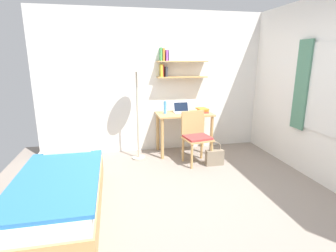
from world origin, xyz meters
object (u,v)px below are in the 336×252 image
water_bottle (165,107)px  laptop (181,110)px  desk (184,121)px  standing_lamp (136,70)px  bed (61,192)px  desk_chair (196,135)px  handbag (215,157)px  book_stack (203,110)px

water_bottle → laptop: bearing=9.2°
desk → standing_lamp: bearing=-170.9°
bed → laptop: (1.89, 1.68, 0.58)m
desk → desk_chair: size_ratio=1.15×
desk_chair → handbag: bearing=-35.0°
standing_lamp → bed: bearing=-125.4°
standing_lamp → handbag: (1.22, -0.57, -1.41)m
bed → book_stack: 2.84m
desk → water_bottle: (-0.36, 0.01, 0.26)m
desk → handbag: desk is taller
standing_lamp → handbag: standing_lamp is taller
desk_chair → standing_lamp: (-0.94, 0.37, 1.07)m
laptop → water_bottle: 0.33m
book_stack → standing_lamp: bearing=-174.4°
desk → book_stack: 0.40m
desk_chair → book_stack: desk_chair is taller
desk_chair → handbag: (0.28, -0.20, -0.35)m
desk_chair → book_stack: 0.65m
desk → water_bottle: 0.44m
bed → standing_lamp: (1.05, 1.48, 1.32)m
handbag → standing_lamp: bearing=155.1°
desk_chair → standing_lamp: standing_lamp is taller
desk_chair → book_stack: size_ratio=3.46×
laptop → desk: bearing=-61.5°
bed → water_bottle: bearing=46.1°
bed → book_stack: book_stack is taller
laptop → book_stack: laptop is taller
book_stack → desk: bearing=176.6°
desk → standing_lamp: (-0.87, -0.14, 0.93)m
standing_lamp → water_bottle: standing_lamp is taller
laptop → water_bottle: water_bottle is taller
bed → laptop: size_ratio=6.76×
water_bottle → book_stack: (0.71, -0.03, -0.08)m
standing_lamp → laptop: size_ratio=5.94×
water_bottle → desk: bearing=-2.0°
desk_chair → bed: bearing=-151.0°
desk_chair → laptop: 0.67m
handbag → book_stack: bearing=89.7°
desk_chair → standing_lamp: size_ratio=0.50×
bed → standing_lamp: size_ratio=1.14×
desk → desk_chair: bearing=-82.4°
bed → standing_lamp: 2.24m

